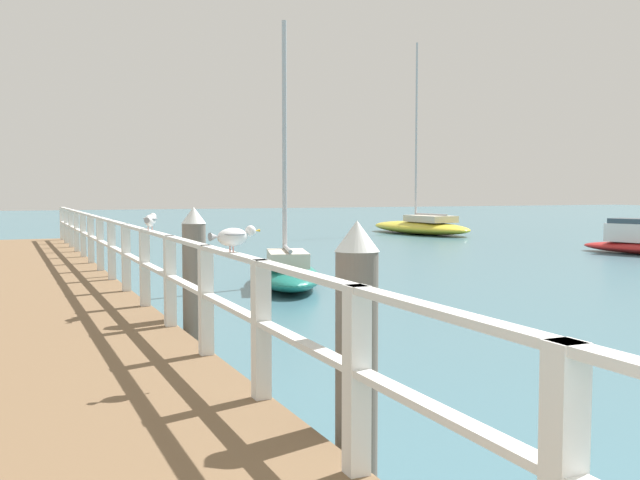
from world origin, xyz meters
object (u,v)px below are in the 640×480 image
(dock_piling_far, at_px, (194,282))
(boat_3, at_px, (286,271))
(dock_piling_near, at_px, (357,359))
(seagull_foreground, at_px, (233,236))
(boat_2, at_px, (421,226))
(seagull_background, at_px, (150,220))

(dock_piling_far, xyz_separation_m, boat_3, (3.35, 5.72, -0.59))
(dock_piling_near, height_order, boat_3, boat_3)
(dock_piling_far, height_order, boat_3, boat_3)
(boat_3, bearing_deg, seagull_foreground, -97.09)
(boat_2, height_order, boat_3, boat_2)
(seagull_background, bearing_deg, dock_piling_near, -64.22)
(dock_piling_far, bearing_deg, boat_3, 59.64)
(boat_2, bearing_deg, boat_3, -134.11)
(seagull_background, height_order, boat_3, boat_3)
(boat_3, bearing_deg, dock_piling_near, -92.00)
(dock_piling_far, relative_size, seagull_background, 3.97)
(dock_piling_far, bearing_deg, dock_piling_near, -90.00)
(dock_piling_near, distance_m, boat_2, 29.70)
(dock_piling_far, relative_size, boat_2, 0.21)
(dock_piling_near, xyz_separation_m, dock_piling_far, (0.00, 4.38, 0.00))
(dock_piling_near, height_order, boat_2, boat_2)
(dock_piling_far, height_order, seagull_background, dock_piling_far)
(dock_piling_near, height_order, seagull_foreground, dock_piling_near)
(boat_2, xyz_separation_m, boat_3, (-12.44, -15.05, -0.04))
(boat_2, bearing_deg, dock_piling_near, -126.66)
(seagull_foreground, height_order, seagull_background, same)
(dock_piling_near, xyz_separation_m, boat_2, (15.79, 25.14, -0.55))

